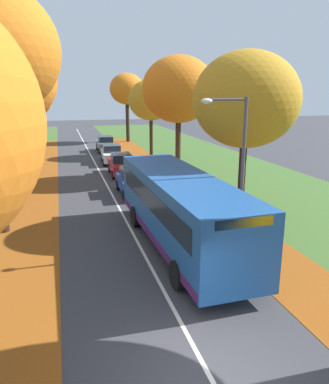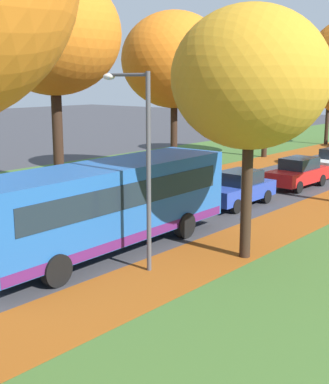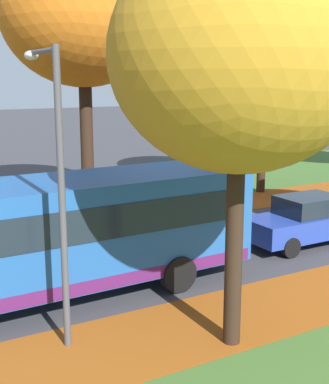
% 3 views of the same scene
% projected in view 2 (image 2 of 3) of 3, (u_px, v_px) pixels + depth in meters
% --- Properties ---
extents(grass_verge_left, '(12.00, 90.00, 0.01)m').
position_uv_depth(grass_verge_left, '(136.00, 169.00, 34.82)').
color(grass_verge_left, '#3D6028').
rests_on(grass_verge_left, ground).
extents(leaf_litter_left, '(2.80, 60.00, 0.00)m').
position_uv_depth(leaf_litter_left, '(121.00, 194.00, 27.43)').
color(leaf_litter_left, '#8C4714').
rests_on(leaf_litter_left, grass_verge_left).
extents(leaf_litter_right, '(2.80, 60.00, 0.00)m').
position_uv_depth(leaf_litter_right, '(283.00, 225.00, 21.61)').
color(leaf_litter_right, '#8C4714').
rests_on(leaf_litter_right, grass_verge_right).
extents(road_centre_line, '(0.12, 80.00, 0.01)m').
position_uv_depth(road_centre_line, '(259.00, 188.00, 29.00)').
color(road_centre_line, silver).
rests_on(road_centre_line, ground).
extents(tree_left_near, '(6.17, 6.17, 10.57)m').
position_uv_depth(tree_left_near, '(54.00, 34.00, 24.15)').
color(tree_left_near, black).
rests_on(tree_left_near, ground).
extents(tree_left_mid, '(6.19, 6.19, 9.66)m').
position_uv_depth(tree_left_mid, '(174.00, 60.00, 31.11)').
color(tree_left_mid, black).
rests_on(tree_left_mid, ground).
extents(tree_left_far, '(5.44, 5.44, 9.07)m').
position_uv_depth(tree_left_far, '(267.00, 68.00, 39.06)').
color(tree_left_far, black).
rests_on(tree_left_far, ground).
extents(tree_left_distant, '(4.27, 4.27, 7.22)m').
position_uv_depth(tree_left_distant, '(329.00, 85.00, 47.13)').
color(tree_left_distant, black).
rests_on(tree_left_distant, ground).
extents(tree_right_near, '(4.95, 4.95, 8.05)m').
position_uv_depth(tree_right_near, '(250.00, 78.00, 16.51)').
color(tree_right_near, black).
rests_on(tree_right_near, ground).
extents(streetlamp_right, '(1.89, 0.28, 6.00)m').
position_uv_depth(streetlamp_right, '(140.00, 149.00, 15.89)').
color(streetlamp_right, '#47474C').
rests_on(streetlamp_right, ground).
extents(bus, '(2.86, 10.46, 2.98)m').
position_uv_depth(bus, '(106.00, 202.00, 18.03)').
color(bus, '#1E5199').
rests_on(bus, ground).
extents(car_blue_lead, '(1.81, 4.21, 1.62)m').
position_uv_depth(car_blue_lead, '(238.00, 188.00, 24.78)').
color(car_blue_lead, '#233D9E').
rests_on(car_blue_lead, ground).
extents(car_red_following, '(1.89, 4.25, 1.62)m').
position_uv_depth(car_red_following, '(298.00, 173.00, 28.90)').
color(car_red_following, '#B21919').
rests_on(car_red_following, ground).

